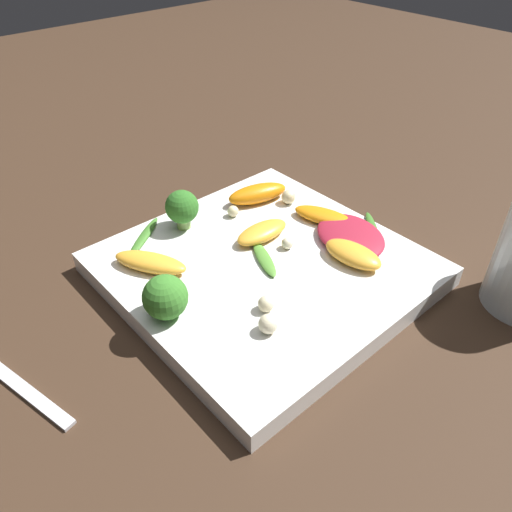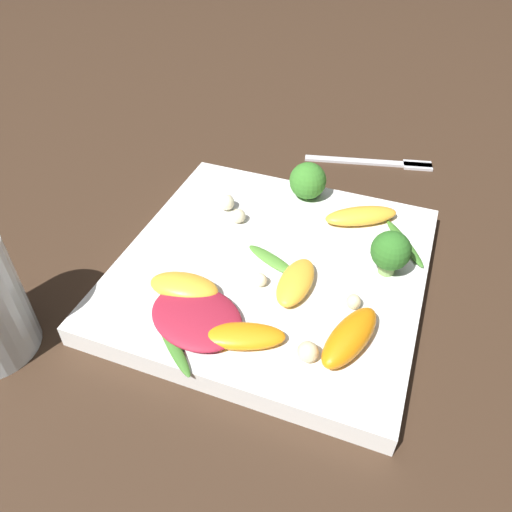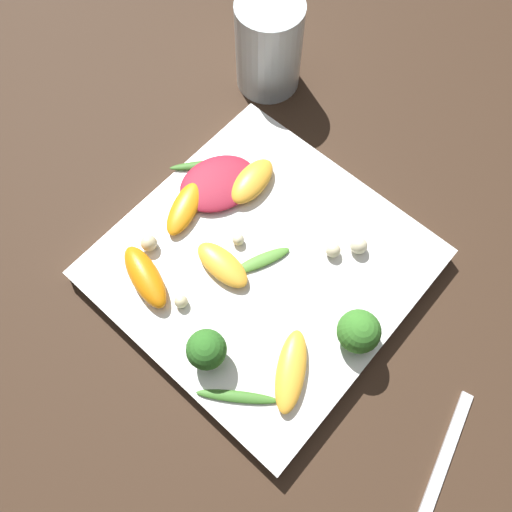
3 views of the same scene
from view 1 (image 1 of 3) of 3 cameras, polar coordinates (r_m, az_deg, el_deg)
The scene contains 18 objects.
ground_plane at distance 0.54m, azimuth 0.92°, elevation -2.45°, with size 2.40×2.40×0.00m, color #382619.
plate at distance 0.53m, azimuth 0.94°, elevation -1.51°, with size 0.29×0.29×0.02m.
radicchio_leaf_0 at distance 0.56m, azimuth 10.75°, elevation 2.32°, with size 0.11×0.09×0.01m.
orange_segment_0 at distance 0.62m, azimuth 0.17°, elevation 7.15°, with size 0.05×0.08×0.02m.
orange_segment_1 at distance 0.59m, azimuth 7.77°, elevation 4.53°, with size 0.08×0.05×0.01m.
orange_segment_2 at distance 0.52m, azimuth -11.98°, elevation -0.71°, with size 0.08×0.06×0.02m.
orange_segment_3 at distance 0.53m, azimuth 11.03°, elevation 0.20°, with size 0.07×0.04×0.02m.
orange_segment_4 at distance 0.56m, azimuth 0.69°, elevation 2.75°, with size 0.03×0.07×0.02m.
broccoli_floret_0 at distance 0.57m, azimuth -8.45°, elevation 5.47°, with size 0.04×0.04×0.05m.
broccoli_floret_1 at distance 0.46m, azimuth -10.52°, elevation -4.49°, with size 0.04×0.04×0.04m.
arugula_sprig_0 at distance 0.58m, azimuth 13.26°, elevation 2.85°, with size 0.06×0.06×0.01m.
arugula_sprig_1 at distance 0.57m, azimuth -12.69°, elevation 2.18°, with size 0.05×0.07×0.01m.
arugula_sprig_2 at distance 0.52m, azimuth 0.84°, elevation -0.64°, with size 0.06×0.04×0.01m.
macadamia_nut_0 at distance 0.62m, azimuth 3.73°, elevation 6.75°, with size 0.02×0.02×0.02m.
macadamia_nut_1 at distance 0.54m, azimuth 3.56°, elevation 1.48°, with size 0.01×0.01×0.01m.
macadamia_nut_2 at distance 0.59m, azimuth -2.64°, elevation 5.13°, with size 0.01×0.01×0.01m.
macadamia_nut_3 at distance 0.44m, azimuth 1.41°, elevation -7.77°, with size 0.02×0.02×0.02m.
macadamia_nut_4 at distance 0.46m, azimuth 1.15°, elevation -5.48°, with size 0.02×0.02×0.02m.
Camera 1 is at (-0.30, 0.28, 0.35)m, focal length 35.00 mm.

